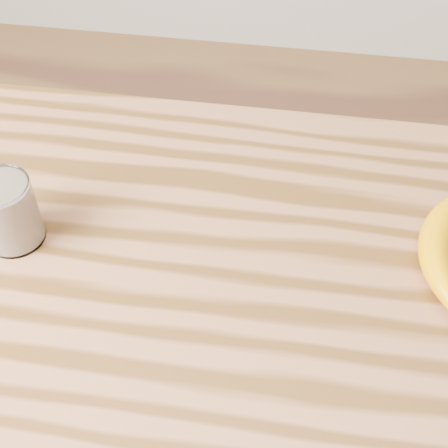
# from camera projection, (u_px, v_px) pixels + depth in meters

# --- Properties ---
(table) EXTENTS (1.20, 0.80, 0.90)m
(table) POSITION_uv_depth(u_px,v_px,m) (249.00, 359.00, 0.88)
(table) COLOR #95623C
(table) RESTS_ON ground
(smoothie_glass) EXTENTS (0.08, 0.08, 0.10)m
(smoothie_glass) POSITION_uv_depth(u_px,v_px,m) (8.00, 212.00, 0.82)
(smoothie_glass) COLOR white
(smoothie_glass) RESTS_ON table
(banana) EXTENTS (0.23, 0.36, 0.04)m
(banana) POSITION_uv_depth(u_px,v_px,m) (436.00, 230.00, 0.84)
(banana) COLOR #EAA000
(banana) RESTS_ON table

